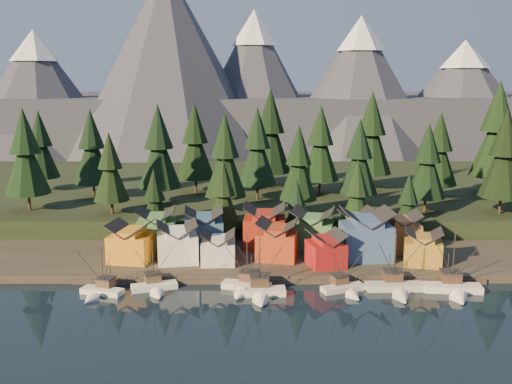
{
  "coord_description": "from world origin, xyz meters",
  "views": [
    {
      "loc": [
        -4.61,
        -89.44,
        38.76
      ],
      "look_at": [
        -4.42,
        30.0,
        15.06
      ],
      "focal_mm": 40.0,
      "sensor_mm": 36.0,
      "label": 1
    }
  ],
  "objects_px": {
    "boat_3": "(260,285)",
    "house_back_1": "(204,228)",
    "house_front_0": "(131,241)",
    "boat_5": "(397,281)",
    "boat_0": "(99,285)",
    "boat_2": "(245,280)",
    "boat_4": "(346,283)",
    "house_back_0": "(156,227)",
    "boat_6": "(455,281)",
    "house_front_1": "(177,241)",
    "boat_1": "(155,281)"
  },
  "relations": [
    {
      "from": "boat_0",
      "to": "house_front_1",
      "type": "bearing_deg",
      "value": 67.66
    },
    {
      "from": "boat_3",
      "to": "boat_6",
      "type": "xyz_separation_m",
      "value": [
        35.76,
        1.54,
        0.02
      ]
    },
    {
      "from": "house_back_1",
      "to": "boat_5",
      "type": "bearing_deg",
      "value": -36.13
    },
    {
      "from": "boat_3",
      "to": "house_back_0",
      "type": "distance_m",
      "value": 34.6
    },
    {
      "from": "boat_0",
      "to": "house_front_1",
      "type": "relative_size",
      "value": 1.05
    },
    {
      "from": "boat_3",
      "to": "house_back_0",
      "type": "relative_size",
      "value": 1.32
    },
    {
      "from": "house_back_1",
      "to": "house_back_0",
      "type": "bearing_deg",
      "value": 166.9
    },
    {
      "from": "house_back_1",
      "to": "house_front_0",
      "type": "bearing_deg",
      "value": -157.11
    },
    {
      "from": "boat_0",
      "to": "boat_2",
      "type": "height_order",
      "value": "boat_2"
    },
    {
      "from": "boat_6",
      "to": "house_front_0",
      "type": "bearing_deg",
      "value": 171.45
    },
    {
      "from": "boat_3",
      "to": "house_front_0",
      "type": "xyz_separation_m",
      "value": [
        -26.69,
        16.3,
        3.51
      ]
    },
    {
      "from": "boat_5",
      "to": "house_front_0",
      "type": "height_order",
      "value": "boat_5"
    },
    {
      "from": "boat_4",
      "to": "boat_6",
      "type": "distance_m",
      "value": 19.96
    },
    {
      "from": "house_front_0",
      "to": "house_front_1",
      "type": "height_order",
      "value": "house_front_1"
    },
    {
      "from": "boat_0",
      "to": "boat_6",
      "type": "xyz_separation_m",
      "value": [
        65.08,
        0.84,
        0.41
      ]
    },
    {
      "from": "boat_2",
      "to": "boat_5",
      "type": "height_order",
      "value": "boat_5"
    },
    {
      "from": "boat_0",
      "to": "house_front_0",
      "type": "xyz_separation_m",
      "value": [
        2.62,
        15.6,
        3.9
      ]
    },
    {
      "from": "boat_6",
      "to": "boat_4",
      "type": "bearing_deg",
      "value": -177.02
    },
    {
      "from": "boat_4",
      "to": "house_front_1",
      "type": "relative_size",
      "value": 1.04
    },
    {
      "from": "boat_2",
      "to": "house_front_0",
      "type": "distance_m",
      "value": 27.56
    },
    {
      "from": "boat_3",
      "to": "boat_4",
      "type": "bearing_deg",
      "value": 5.45
    },
    {
      "from": "boat_0",
      "to": "boat_5",
      "type": "distance_m",
      "value": 54.63
    },
    {
      "from": "boat_4",
      "to": "boat_1",
      "type": "bearing_deg",
      "value": 158.07
    },
    {
      "from": "boat_2",
      "to": "house_back_1",
      "type": "height_order",
      "value": "house_back_1"
    },
    {
      "from": "boat_3",
      "to": "boat_6",
      "type": "bearing_deg",
      "value": 0.16
    },
    {
      "from": "house_front_1",
      "to": "house_back_1",
      "type": "relative_size",
      "value": 1.01
    },
    {
      "from": "boat_2",
      "to": "boat_6",
      "type": "relative_size",
      "value": 0.9
    },
    {
      "from": "house_front_0",
      "to": "house_back_1",
      "type": "height_order",
      "value": "house_back_1"
    },
    {
      "from": "boat_0",
      "to": "boat_3",
      "type": "relative_size",
      "value": 0.83
    },
    {
      "from": "boat_0",
      "to": "house_back_1",
      "type": "relative_size",
      "value": 1.06
    },
    {
      "from": "house_front_0",
      "to": "boat_5",
      "type": "bearing_deg",
      "value": -5.47
    },
    {
      "from": "boat_4",
      "to": "boat_5",
      "type": "bearing_deg",
      "value": -19.92
    },
    {
      "from": "boat_0",
      "to": "house_back_1",
      "type": "bearing_deg",
      "value": 70.82
    },
    {
      "from": "boat_0",
      "to": "house_front_1",
      "type": "height_order",
      "value": "house_front_1"
    },
    {
      "from": "boat_2",
      "to": "boat_5",
      "type": "distance_m",
      "value": 28.11
    },
    {
      "from": "boat_1",
      "to": "house_back_0",
      "type": "relative_size",
      "value": 1.13
    },
    {
      "from": "house_front_1",
      "to": "boat_6",
      "type": "bearing_deg",
      "value": -26.13
    },
    {
      "from": "boat_4",
      "to": "house_back_0",
      "type": "xyz_separation_m",
      "value": [
        -38.77,
        23.44,
        4.39
      ]
    },
    {
      "from": "boat_1",
      "to": "house_front_0",
      "type": "distance_m",
      "value": 15.59
    },
    {
      "from": "boat_3",
      "to": "boat_5",
      "type": "xyz_separation_m",
      "value": [
        25.29,
        2.26,
        -0.16
      ]
    },
    {
      "from": "boat_2",
      "to": "boat_6",
      "type": "xyz_separation_m",
      "value": [
        38.57,
        -1.54,
        0.22
      ]
    },
    {
      "from": "house_back_1",
      "to": "boat_3",
      "type": "bearing_deg",
      "value": -69.01
    },
    {
      "from": "boat_3",
      "to": "house_back_1",
      "type": "xyz_separation_m",
      "value": [
        -12.22,
        24.21,
        4.07
      ]
    },
    {
      "from": "boat_5",
      "to": "boat_3",
      "type": "bearing_deg",
      "value": -175.99
    },
    {
      "from": "boat_2",
      "to": "boat_3",
      "type": "relative_size",
      "value": 0.93
    },
    {
      "from": "boat_2",
      "to": "house_back_1",
      "type": "relative_size",
      "value": 1.19
    },
    {
      "from": "boat_1",
      "to": "house_front_0",
      "type": "bearing_deg",
      "value": 99.57
    },
    {
      "from": "house_back_1",
      "to": "boat_2",
      "type": "bearing_deg",
      "value": -71.77
    },
    {
      "from": "boat_1",
      "to": "boat_4",
      "type": "xyz_separation_m",
      "value": [
        35.38,
        -0.83,
        -0.1
      ]
    },
    {
      "from": "boat_2",
      "to": "house_front_0",
      "type": "relative_size",
      "value": 1.18
    }
  ]
}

